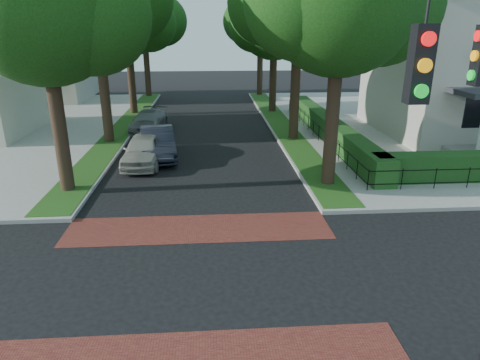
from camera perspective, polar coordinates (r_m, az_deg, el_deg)
The scene contains 16 objects.
ground at distance 12.03m, azimuth -5.82°, elevation -13.16°, with size 120.00×120.00×0.00m, color black.
sidewalk_ne at distance 35.37m, azimuth 28.80°, elevation 6.77°, with size 30.00×30.00×0.15m, color gray.
crosswalk_far at distance 14.82m, azimuth -5.51°, elevation -6.43°, with size 9.00×2.20×0.01m, color maroon.
grass_strip_ne at distance 30.30m, azimuth 5.44°, elevation 7.49°, with size 1.60×29.80×0.02m, color #284A15.
grass_strip_nw at distance 30.47m, azimuth -15.19°, elevation 6.96°, with size 1.60×29.80×0.02m, color #284A15.
tree_right_far at distance 34.72m, azimuth 4.73°, elevation 20.26°, with size 7.25×6.23×9.74m.
tree_right_back at distance 43.65m, azimuth 2.88°, elevation 20.64°, with size 7.50×6.45×10.20m.
tree_left_near at distance 18.33m, azimuth -24.36°, elevation 20.44°, with size 7.50×6.45×10.20m.
tree_left_far at distance 34.84m, azimuth -14.68°, elevation 20.08°, with size 7.00×6.02×9.86m.
tree_left_back at distance 43.76m, azimuth -12.56°, elevation 20.41°, with size 7.75×6.66×10.44m.
hedge_main_road at distance 26.76m, azimuth 11.80°, elevation 6.83°, with size 1.00×18.00×1.20m, color #1A4016.
fence_main_road at distance 26.59m, azimuth 10.10°, elevation 6.53°, with size 0.06×18.00×0.90m, color black, non-canonical shape.
house_left_far at distance 45.06m, azimuth -25.87°, elevation 15.94°, with size 10.00×9.00×10.14m.
parked_car_front at distance 21.90m, azimuth -12.70°, elevation 3.96°, with size 1.78×4.43×1.51m, color #AFAA9E.
parked_car_middle at distance 22.92m, azimuth -10.91°, elevation 4.86°, with size 1.67×4.78×1.58m, color black.
parked_car_rear at distance 29.21m, azimuth -12.10°, elevation 7.70°, with size 1.87×4.59×1.33m, color slate.
Camera 1 is at (0.47, -10.12, 6.50)m, focal length 32.00 mm.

